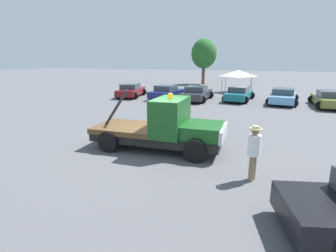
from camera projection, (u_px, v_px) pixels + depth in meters
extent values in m
plane|color=#545459|center=(157.00, 148.00, 11.36)|extent=(160.00, 160.00, 0.00)
cube|color=black|center=(157.00, 137.00, 11.23)|extent=(5.51, 2.01, 0.35)
cube|color=#19511E|center=(203.00, 131.00, 10.52)|extent=(1.57, 1.83, 0.55)
cube|color=silver|center=(223.00, 133.00, 10.28)|extent=(0.16, 1.91, 0.50)
cube|color=#19511E|center=(170.00, 117.00, 10.82)|extent=(1.24, 2.14, 1.52)
cube|color=brown|center=(128.00, 128.00, 11.57)|extent=(2.78, 2.17, 0.22)
cylinder|color=black|center=(116.00, 107.00, 11.51)|extent=(1.19, 0.14, 1.63)
cylinder|color=orange|center=(170.00, 96.00, 10.60)|extent=(0.18, 0.18, 0.20)
cylinder|color=black|center=(205.00, 136.00, 11.61)|extent=(0.88, 0.26, 0.88)
cylinder|color=black|center=(195.00, 151.00, 9.75)|extent=(0.88, 0.26, 0.88)
cylinder|color=black|center=(130.00, 130.00, 12.71)|extent=(0.88, 0.26, 0.88)
cylinder|color=black|center=(108.00, 142.00, 10.86)|extent=(0.88, 0.26, 0.88)
cylinder|color=black|center=(306.00, 201.00, 6.53)|extent=(0.68, 0.22, 0.68)
cylinder|color=#847051|center=(251.00, 169.00, 8.21)|extent=(0.16, 0.16, 0.84)
cylinder|color=#847051|center=(254.00, 167.00, 8.38)|extent=(0.16, 0.16, 0.84)
cylinder|color=white|center=(254.00, 145.00, 8.11)|extent=(0.39, 0.39, 0.67)
sphere|color=brown|center=(256.00, 131.00, 8.00)|extent=(0.23, 0.23, 0.23)
torus|color=tan|center=(256.00, 129.00, 7.98)|extent=(0.40, 0.40, 0.06)
cylinder|color=tan|center=(256.00, 127.00, 7.97)|extent=(0.20, 0.20, 0.10)
cube|color=maroon|center=(131.00, 92.00, 26.69)|extent=(2.48, 4.69, 0.60)
cube|color=#333D47|center=(130.00, 86.00, 26.34)|extent=(1.87, 2.10, 0.50)
cylinder|color=black|center=(128.00, 92.00, 28.33)|extent=(0.68, 0.22, 0.68)
cylinder|color=black|center=(143.00, 92.00, 28.03)|extent=(0.68, 0.22, 0.68)
cylinder|color=black|center=(118.00, 95.00, 25.44)|extent=(0.68, 0.22, 0.68)
cylinder|color=black|center=(135.00, 96.00, 25.14)|extent=(0.68, 0.22, 0.68)
cube|color=navy|center=(167.00, 93.00, 25.31)|extent=(2.51, 4.49, 0.60)
cube|color=#333D47|center=(166.00, 88.00, 24.99)|extent=(1.93, 2.01, 0.50)
cylinder|color=black|center=(166.00, 93.00, 27.01)|extent=(0.68, 0.22, 0.68)
cylinder|color=black|center=(182.00, 94.00, 26.19)|extent=(0.68, 0.22, 0.68)
cylinder|color=black|center=(151.00, 97.00, 24.52)|extent=(0.68, 0.22, 0.68)
cylinder|color=black|center=(168.00, 98.00, 23.70)|extent=(0.68, 0.22, 0.68)
cube|color=#2D2D33|center=(197.00, 95.00, 24.45)|extent=(2.05, 4.89, 0.60)
cube|color=#333D47|center=(196.00, 89.00, 24.09)|extent=(1.76, 2.08, 0.50)
cylinder|color=black|center=(192.00, 94.00, 26.31)|extent=(0.68, 0.22, 0.68)
cylinder|color=black|center=(210.00, 95.00, 25.68)|extent=(0.68, 0.22, 0.68)
cylinder|color=black|center=(182.00, 99.00, 23.31)|extent=(0.68, 0.22, 0.68)
cylinder|color=black|center=(202.00, 100.00, 22.69)|extent=(0.68, 0.22, 0.68)
cube|color=#196670|center=(239.00, 95.00, 24.23)|extent=(2.35, 4.94, 0.60)
cube|color=#333D47|center=(239.00, 89.00, 23.88)|extent=(1.79, 2.18, 0.50)
cylinder|color=black|center=(234.00, 94.00, 26.04)|extent=(0.68, 0.22, 0.68)
cylinder|color=black|center=(251.00, 95.00, 25.32)|extent=(0.68, 0.22, 0.68)
cylinder|color=black|center=(226.00, 99.00, 23.23)|extent=(0.68, 0.22, 0.68)
cylinder|color=black|center=(245.00, 100.00, 22.51)|extent=(0.68, 0.22, 0.68)
cube|color=#669ED1|center=(283.00, 97.00, 22.66)|extent=(2.46, 5.06, 0.60)
cube|color=#333D47|center=(283.00, 91.00, 22.31)|extent=(1.91, 2.23, 0.50)
cylinder|color=black|center=(273.00, 97.00, 24.53)|extent=(0.68, 0.22, 0.68)
cylinder|color=black|center=(294.00, 98.00, 23.77)|extent=(0.68, 0.22, 0.68)
cylinder|color=black|center=(270.00, 102.00, 21.65)|extent=(0.68, 0.22, 0.68)
cylinder|color=black|center=(294.00, 103.00, 20.88)|extent=(0.68, 0.22, 0.68)
cube|color=olive|center=(329.00, 100.00, 21.03)|extent=(2.01, 4.83, 0.60)
cube|color=#333D47|center=(331.00, 94.00, 20.67)|extent=(1.74, 2.04, 0.50)
cylinder|color=black|center=(312.00, 99.00, 22.86)|extent=(0.68, 0.22, 0.68)
cylinder|color=black|center=(336.00, 100.00, 22.29)|extent=(0.68, 0.22, 0.68)
cylinder|color=black|center=(320.00, 106.00, 19.86)|extent=(0.68, 0.22, 0.68)
cylinder|color=#9E9EA3|center=(222.00, 85.00, 29.25)|extent=(0.07, 0.07, 1.83)
cylinder|color=#9E9EA3|center=(251.00, 86.00, 28.27)|extent=(0.07, 0.07, 1.83)
cylinder|color=#9E9EA3|center=(225.00, 83.00, 32.07)|extent=(0.07, 0.07, 1.83)
cylinder|color=#9E9EA3|center=(252.00, 84.00, 31.08)|extent=(0.07, 0.07, 1.83)
pyramid|color=white|center=(238.00, 73.00, 29.85)|extent=(3.08, 3.08, 0.71)
cylinder|color=brown|center=(203.00, 76.00, 40.07)|extent=(0.47, 0.47, 2.36)
ellipsoid|color=#235B23|center=(204.00, 54.00, 39.23)|extent=(3.78, 3.78, 4.39)
cube|color=black|center=(174.00, 129.00, 14.40)|extent=(0.40, 0.40, 0.04)
cone|color=orange|center=(174.00, 125.00, 14.34)|extent=(0.36, 0.36, 0.55)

